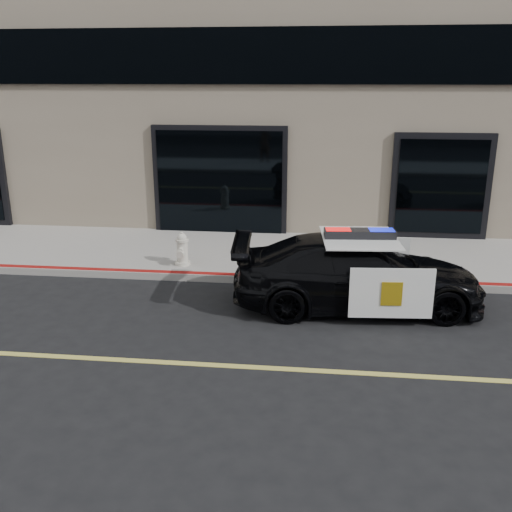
# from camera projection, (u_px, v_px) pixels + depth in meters

# --- Properties ---
(ground) EXTENTS (120.00, 120.00, 0.00)m
(ground) POSITION_uv_depth(u_px,v_px,m) (207.00, 365.00, 8.33)
(ground) COLOR black
(ground) RESTS_ON ground
(sidewalk_n) EXTENTS (60.00, 3.50, 0.15)m
(sidewalk_n) POSITION_uv_depth(u_px,v_px,m) (251.00, 254.00, 13.28)
(sidewalk_n) COLOR gray
(sidewalk_n) RESTS_ON ground
(building_n) EXTENTS (60.00, 7.00, 12.00)m
(building_n) POSITION_uv_depth(u_px,v_px,m) (272.00, 5.00, 16.48)
(building_n) COLOR #756856
(building_n) RESTS_ON ground
(police_car) EXTENTS (2.52, 4.76, 1.47)m
(police_car) POSITION_uv_depth(u_px,v_px,m) (358.00, 273.00, 10.24)
(police_car) COLOR black
(police_car) RESTS_ON ground
(fire_hydrant) EXTENTS (0.33, 0.45, 0.72)m
(fire_hydrant) POSITION_uv_depth(u_px,v_px,m) (182.00, 250.00, 12.19)
(fire_hydrant) COLOR beige
(fire_hydrant) RESTS_ON sidewalk_n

